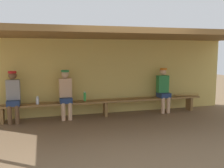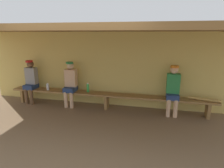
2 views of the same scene
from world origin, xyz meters
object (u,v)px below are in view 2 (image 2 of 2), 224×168
at_px(bench, 106,96).
at_px(player_with_sunglasses, 173,88).
at_px(water_bottle_green, 88,88).
at_px(water_bottle_orange, 48,87).
at_px(player_in_red, 70,82).
at_px(baseball_bat, 204,99).
at_px(player_middle, 31,80).

height_order(bench, player_with_sunglasses, player_with_sunglasses).
xyz_separation_m(bench, water_bottle_green, (-0.58, 0.05, 0.20)).
height_order(bench, water_bottle_orange, water_bottle_orange).
distance_m(player_in_red, player_with_sunglasses, 2.94).
relative_size(player_with_sunglasses, baseball_bat, 1.75).
relative_size(player_middle, water_bottle_orange, 6.35).
distance_m(player_in_red, player_middle, 1.34).
bearing_deg(bench, water_bottle_green, 175.21).
relative_size(water_bottle_orange, water_bottle_green, 0.79).
relative_size(player_middle, water_bottle_green, 5.02).
height_order(player_in_red, player_with_sunglasses, same).
bearing_deg(player_with_sunglasses, water_bottle_green, 178.93).
bearing_deg(bench, baseball_bat, -0.00).
distance_m(bench, water_bottle_orange, 1.87).
height_order(player_middle, water_bottle_orange, player_middle).
distance_m(player_with_sunglasses, player_middle, 4.29).
distance_m(water_bottle_orange, baseball_bat, 4.50).
bearing_deg(water_bottle_green, player_with_sunglasses, -1.07).
bearing_deg(player_in_red, baseball_bat, -0.05).
relative_size(bench, player_with_sunglasses, 4.46).
distance_m(player_with_sunglasses, water_bottle_orange, 3.70).
relative_size(player_middle, baseball_bat, 1.75).
relative_size(bench, water_bottle_green, 22.41).
xyz_separation_m(player_with_sunglasses, player_middle, (-4.29, 0.00, 0.00)).
distance_m(water_bottle_orange, water_bottle_green, 1.28).
relative_size(player_in_red, player_with_sunglasses, 1.00).
bearing_deg(water_bottle_orange, player_in_red, 3.16).
bearing_deg(baseball_bat, player_middle, -166.40).
xyz_separation_m(player_in_red, water_bottle_orange, (-0.75, -0.04, -0.19)).
distance_m(bench, player_middle, 2.48).
bearing_deg(player_middle, water_bottle_green, 1.38).
height_order(water_bottle_green, baseball_bat, water_bottle_green).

